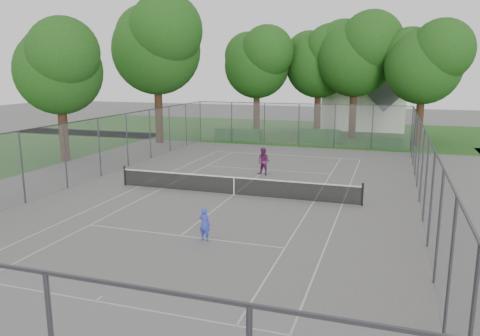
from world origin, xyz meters
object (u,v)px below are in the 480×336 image
(tennis_net, at_px, (234,185))
(girl_player, at_px, (205,224))
(house, at_px, (365,90))
(woman_player, at_px, (264,161))

(tennis_net, bearing_deg, girl_player, -80.68)
(girl_player, bearing_deg, house, -84.98)
(house, distance_m, woman_player, 26.17)
(tennis_net, height_order, house, house)
(tennis_net, height_order, girl_player, girl_player)
(house, height_order, woman_player, house)
(girl_player, xyz_separation_m, woman_player, (-0.85, 11.45, 0.20))
(woman_player, bearing_deg, tennis_net, -76.22)
(tennis_net, height_order, woman_player, woman_player)
(tennis_net, xyz_separation_m, girl_player, (1.07, -6.54, 0.13))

